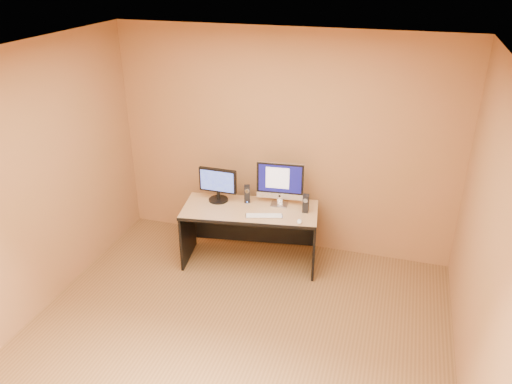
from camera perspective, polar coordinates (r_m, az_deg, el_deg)
floor at (r=4.81m, az=-3.31°, el=-17.47°), size 4.00×4.00×0.00m
walls at (r=4.03m, az=-3.78°, el=-3.87°), size 4.00×4.00×2.60m
ceiling at (r=3.58m, az=-4.39°, el=14.55°), size 4.00×4.00×0.00m
desk at (r=5.75m, az=-0.68°, el=-5.01°), size 1.59×0.89×0.70m
imac at (r=5.57m, az=2.74°, el=0.91°), size 0.55×0.25×0.52m
second_monitor at (r=5.71m, az=-4.37°, el=0.82°), size 0.46×0.23×0.40m
speaker_left at (r=5.69m, az=-1.03°, el=-0.21°), size 0.08×0.09×0.21m
speaker_right at (r=5.50m, az=5.70°, el=-1.32°), size 0.07×0.07×0.21m
keyboard at (r=5.42m, az=0.91°, el=-2.74°), size 0.42×0.22×0.02m
mouse at (r=5.31m, az=4.98°, el=-3.37°), size 0.07×0.10×0.03m
cable_a at (r=5.76m, az=2.84°, el=-1.01°), size 0.14×0.16×0.01m
cable_b at (r=5.75m, az=2.65°, el=-1.09°), size 0.09×0.15×0.01m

